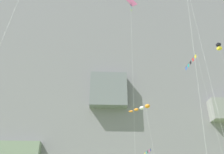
% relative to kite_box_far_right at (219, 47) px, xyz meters
% --- Properties ---
extents(cliff_face, '(180.00, 24.32, 61.74)m').
position_rel_kite_box_far_right_xyz_m(cliff_face, '(-23.95, 23.81, -1.98)').
color(cliff_face, gray).
rests_on(cliff_face, ground).
extents(kite_box_far_right, '(0.95, 4.11, 33.74)m').
position_rel_kite_box_far_right_xyz_m(kite_box_far_right, '(0.00, 0.00, 0.00)').
color(kite_box_far_right, black).
rests_on(kite_box_far_right, ground).
extents(kite_diamond_upper_mid, '(2.29, 2.00, 31.51)m').
position_rel_kite_box_far_right_xyz_m(kite_diamond_upper_mid, '(-21.46, -15.23, -3.21)').
color(kite_diamond_upper_mid, pink).
rests_on(kite_diamond_upper_mid, ground).
extents(kite_windsock_front_field, '(3.69, 3.92, 15.77)m').
position_rel_kite_box_far_right_xyz_m(kite_windsock_front_field, '(-19.32, -7.78, -17.51)').
color(kite_windsock_front_field, orange).
rests_on(kite_windsock_front_field, ground).
extents(kite_banner_upper_right, '(1.53, 6.57, 28.12)m').
position_rel_kite_box_far_right_xyz_m(kite_banner_upper_right, '(-7.57, -1.59, -5.99)').
color(kite_banner_upper_right, black).
rests_on(kite_banner_upper_right, ground).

